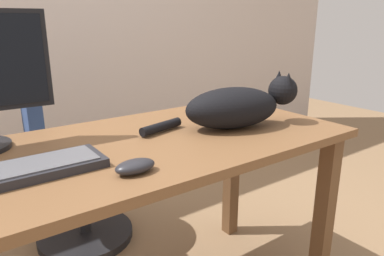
{
  "coord_description": "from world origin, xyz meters",
  "views": [
    {
      "loc": [
        -0.49,
        -1.0,
        1.1
      ],
      "look_at": [
        0.14,
        -0.13,
        0.78
      ],
      "focal_mm": 33.75,
      "sensor_mm": 36.0,
      "label": 1
    }
  ],
  "objects_px": {
    "office_chair": "(69,166)",
    "computer_mouse": "(135,166)",
    "keyboard": "(16,172)",
    "cat": "(238,106)"
  },
  "relations": [
    {
      "from": "keyboard",
      "to": "office_chair",
      "type": "bearing_deg",
      "value": 65.48
    },
    {
      "from": "office_chair",
      "to": "computer_mouse",
      "type": "relative_size",
      "value": 8.65
    },
    {
      "from": "office_chair",
      "to": "keyboard",
      "type": "xyz_separation_m",
      "value": [
        -0.34,
        -0.74,
        0.32
      ]
    },
    {
      "from": "office_chair",
      "to": "computer_mouse",
      "type": "xyz_separation_m",
      "value": [
        -0.08,
        -0.89,
        0.32
      ]
    },
    {
      "from": "keyboard",
      "to": "computer_mouse",
      "type": "bearing_deg",
      "value": -30.37
    },
    {
      "from": "office_chair",
      "to": "cat",
      "type": "distance_m",
      "value": 0.93
    },
    {
      "from": "computer_mouse",
      "to": "keyboard",
      "type": "bearing_deg",
      "value": 149.63
    },
    {
      "from": "office_chair",
      "to": "cat",
      "type": "height_order",
      "value": "office_chair"
    },
    {
      "from": "office_chair",
      "to": "computer_mouse",
      "type": "bearing_deg",
      "value": -95.18
    },
    {
      "from": "keyboard",
      "to": "cat",
      "type": "xyz_separation_m",
      "value": [
        0.76,
        0.01,
        0.07
      ]
    }
  ]
}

